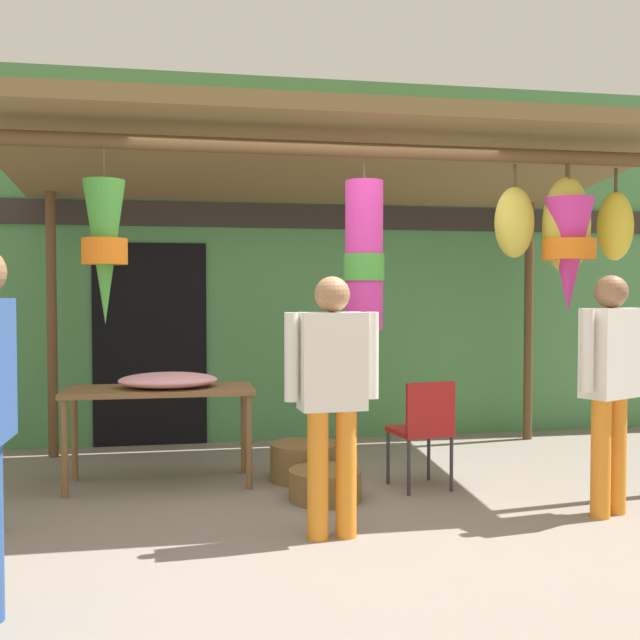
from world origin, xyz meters
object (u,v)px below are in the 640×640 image
object	(u,v)px
display_table	(160,398)
folding_chair	(424,425)
wicker_basket_by_table	(304,462)
vendor_in_orange	(332,385)
flower_heap_on_table	(170,380)
wicker_basket_spare	(325,485)
customer_foreground	(610,374)

from	to	relation	value
display_table	folding_chair	size ratio (longest dim) A/B	1.73
wicker_basket_by_table	vendor_in_orange	xyz separation A→B (m)	(-0.05, -1.43, 0.80)
flower_heap_on_table	wicker_basket_spare	size ratio (longest dim) A/B	1.44
folding_chair	wicker_basket_spare	world-z (taller)	folding_chair
wicker_basket_by_table	vendor_in_orange	bearing A→B (deg)	-92.10
flower_heap_on_table	customer_foreground	size ratio (longest dim) A/B	0.47
display_table	customer_foreground	xyz separation A→B (m)	(3.02, -1.37, 0.28)
vendor_in_orange	wicker_basket_spare	bearing A→B (deg)	82.12
folding_chair	customer_foreground	xyz separation A→B (m)	(1.03, -0.84, 0.46)
customer_foreground	wicker_basket_by_table	bearing A→B (deg)	145.19
vendor_in_orange	customer_foreground	xyz separation A→B (m)	(1.94, 0.12, 0.01)
display_table	customer_foreground	bearing A→B (deg)	-24.37
flower_heap_on_table	customer_foreground	world-z (taller)	customer_foreground
folding_chair	wicker_basket_spare	size ratio (longest dim) A/B	1.58
display_table	wicker_basket_spare	size ratio (longest dim) A/B	2.74
wicker_basket_spare	vendor_in_orange	size ratio (longest dim) A/B	0.33
folding_chair	customer_foreground	size ratio (longest dim) A/B	0.52
display_table	folding_chair	xyz separation A→B (m)	(1.99, -0.53, -0.18)
vendor_in_orange	flower_heap_on_table	bearing A→B (deg)	124.38
display_table	wicker_basket_spare	distance (m)	1.48
vendor_in_orange	wicker_basket_by_table	bearing A→B (deg)	87.90
wicker_basket_spare	customer_foreground	bearing A→B (deg)	-21.31
vendor_in_orange	customer_foreground	size ratio (longest dim) A/B	0.99
wicker_basket_spare	vendor_in_orange	world-z (taller)	vendor_in_orange
wicker_basket_spare	vendor_in_orange	bearing A→B (deg)	-97.88
wicker_basket_by_table	flower_heap_on_table	bearing A→B (deg)	178.29
folding_chair	customer_foreground	bearing A→B (deg)	-39.34
wicker_basket_by_table	customer_foreground	distance (m)	2.43
display_table	folding_chair	distance (m)	2.07
display_table	vendor_in_orange	distance (m)	1.86
wicker_basket_by_table	customer_foreground	xyz separation A→B (m)	(1.88, -1.31, 0.81)
display_table	wicker_basket_by_table	bearing A→B (deg)	-2.90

